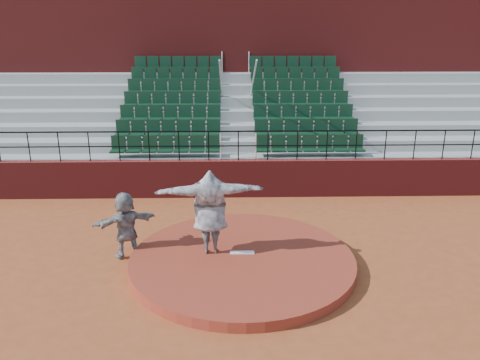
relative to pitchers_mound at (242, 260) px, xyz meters
name	(u,v)px	position (x,y,z in m)	size (l,w,h in m)	color
ground	(242,265)	(0.00, 0.00, -0.12)	(90.00, 90.00, 0.00)	#9A4622
pitchers_mound	(242,260)	(0.00, 0.00, 0.00)	(5.50, 5.50, 0.25)	maroon
pitching_rubber	(242,253)	(0.00, 0.15, 0.14)	(0.60, 0.15, 0.03)	white
boundary_wall	(238,178)	(0.00, 5.00, 0.53)	(24.00, 0.30, 1.30)	maroon
wall_railing	(238,139)	(0.00, 5.00, 1.90)	(24.04, 0.05, 1.03)	black
seating_deck	(237,133)	(0.00, 8.64, 1.33)	(24.00, 5.97, 4.63)	#969691
press_box_facade	(235,73)	(0.00, 12.60, 3.43)	(24.00, 3.00, 7.10)	maroon
pitcher	(210,212)	(-0.78, 0.28, 1.19)	(2.61, 0.71, 2.12)	black
fielder	(126,225)	(-2.92, 0.58, 0.74)	(1.60, 0.51, 1.72)	black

